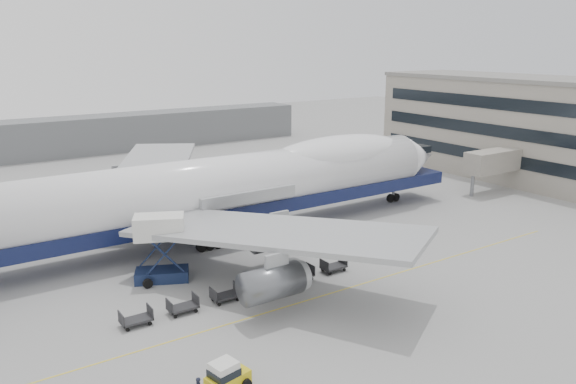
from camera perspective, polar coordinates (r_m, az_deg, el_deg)
ground at (r=52.42m, az=-0.16°, el=-8.08°), size 260.00×260.00×0.00m
apron_line at (r=47.96m, az=3.86°, el=-10.38°), size 60.00×0.15×0.01m
hangar at (r=112.82m, az=-24.84°, el=4.82°), size 110.00×8.00×7.00m
airliner at (r=60.80m, az=-5.90°, el=0.67°), size 67.00×55.30×19.98m
catering_truck at (r=50.62m, az=-12.86°, el=-5.16°), size 5.14×4.44×6.02m
baggage_tug at (r=35.94m, az=-6.29°, el=-18.20°), size 2.86×1.90×1.93m
dolly_0 at (r=44.37m, az=-15.18°, el=-12.34°), size 2.30×1.35×1.30m
dolly_1 at (r=45.49m, az=-10.64°, el=-11.35°), size 2.30×1.35×1.30m
dolly_2 at (r=46.88m, az=-6.38°, el=-10.35°), size 2.30×1.35×1.30m
dolly_3 at (r=48.52m, az=-2.41°, el=-9.36°), size 2.30×1.35×1.30m
dolly_4 at (r=50.39m, az=1.27°, el=-8.41°), size 2.30×1.35×1.30m
dolly_5 at (r=52.45m, az=4.65°, el=-7.49°), size 2.30×1.35×1.30m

